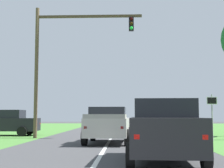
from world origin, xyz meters
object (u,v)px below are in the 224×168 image
object	(u,v)px
pickup_truck_lead	(108,124)
keep_moving_sign	(212,111)
crossing_suv_far	(7,122)
traffic_light	(62,52)
red_suv_near	(163,129)

from	to	relation	value
pickup_truck_lead	keep_moving_sign	bearing A→B (deg)	14.65
crossing_suv_far	traffic_light	bearing A→B (deg)	-29.87
pickup_truck_lead	keep_moving_sign	distance (m)	6.06
red_suv_near	pickup_truck_lead	xyz separation A→B (m)	(-2.11, 6.87, -0.05)
red_suv_near	traffic_light	distance (m)	12.75
red_suv_near	keep_moving_sign	world-z (taller)	keep_moving_sign
traffic_light	crossing_suv_far	size ratio (longest dim) A/B	1.96
pickup_truck_lead	red_suv_near	bearing A→B (deg)	-72.91
keep_moving_sign	traffic_light	bearing A→B (deg)	165.97
traffic_light	crossing_suv_far	world-z (taller)	traffic_light
pickup_truck_lead	crossing_suv_far	distance (m)	9.94
pickup_truck_lead	traffic_light	size ratio (longest dim) A/B	0.58
keep_moving_sign	pickup_truck_lead	bearing A→B (deg)	-165.35
red_suv_near	traffic_light	world-z (taller)	traffic_light
pickup_truck_lead	keep_moving_sign	size ratio (longest dim) A/B	1.88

